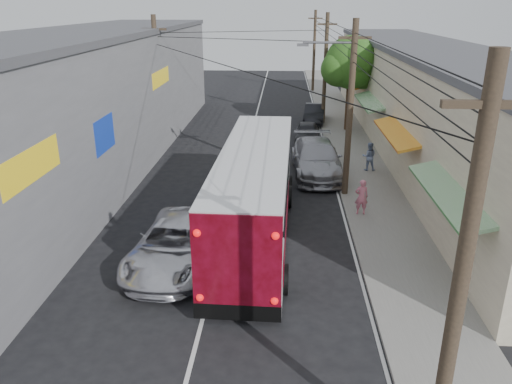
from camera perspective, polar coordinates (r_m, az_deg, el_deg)
sidewalk at (r=30.84m, az=11.05°, el=4.34°), size 3.00×80.00×0.12m
building_right at (r=32.99m, az=18.85°, el=10.21°), size 7.09×40.00×6.25m
building_left at (r=29.77m, az=-18.28°, el=10.22°), size 7.20×36.00×7.25m
utility_poles at (r=30.00m, az=4.98°, el=12.16°), size 11.80×45.28×8.00m
street_tree at (r=35.87m, az=10.94°, el=14.15°), size 4.40×4.00×6.60m
coach_bus at (r=19.18m, az=-0.08°, el=0.09°), size 3.04×12.12×3.47m
jeepney at (r=17.52m, az=-9.15°, el=-5.90°), size 3.08×5.86×1.57m
parked_suv at (r=26.63m, az=6.97°, el=3.82°), size 2.78×6.21×1.77m
parked_car_mid at (r=33.11m, az=5.86°, el=6.79°), size 1.74×3.85×1.28m
parked_car_far at (r=38.74m, az=6.71°, el=8.88°), size 1.94×4.36×1.39m
pedestrian_near at (r=21.58m, az=11.96°, el=-0.55°), size 0.59×0.41×1.54m
pedestrian_far at (r=27.46m, az=12.79°, el=3.98°), size 0.79×0.63×1.53m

